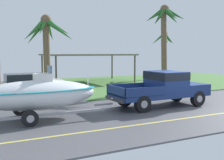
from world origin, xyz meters
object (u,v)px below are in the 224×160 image
object	(u,v)px
pickup_truck_towing	(165,87)
palm_tree_far_left	(47,38)
carport_awning	(88,55)
palm_tree_mid	(165,26)
parked_sedan_near	(28,84)
boat_on_trailer	(36,95)
palm_tree_near_right	(164,44)

from	to	relation	value
pickup_truck_towing	palm_tree_far_left	distance (m)	7.64
pickup_truck_towing	carport_awning	world-z (taller)	carport_awning
carport_awning	palm_tree_mid	distance (m)	8.01
parked_sedan_near	carport_awning	size ratio (longest dim) A/B	0.58
boat_on_trailer	parked_sedan_near	distance (m)	7.84
boat_on_trailer	carport_awning	distance (m)	14.58
parked_sedan_near	carport_awning	distance (m)	8.09
carport_awning	palm_tree_far_left	size ratio (longest dim) A/B	1.54
parked_sedan_near	carport_awning	xyz separation A→B (m)	(6.33, 4.68, 1.86)
carport_awning	palm_tree_mid	xyz separation A→B (m)	(3.32, -6.95, 2.19)
pickup_truck_towing	palm_tree_mid	size ratio (longest dim) A/B	0.87
palm_tree_mid	palm_tree_far_left	world-z (taller)	palm_tree_mid
parked_sedan_near	palm_tree_near_right	world-z (taller)	palm_tree_near_right
carport_awning	palm_tree_near_right	size ratio (longest dim) A/B	1.54
boat_on_trailer	palm_tree_mid	bearing A→B (deg)	26.87
palm_tree_mid	palm_tree_far_left	distance (m)	9.01
boat_on_trailer	palm_tree_mid	size ratio (longest dim) A/B	1.01
palm_tree_far_left	carport_awning	bearing A→B (deg)	51.73
boat_on_trailer	pickup_truck_towing	bearing A→B (deg)	0.00
boat_on_trailer	palm_tree_near_right	size ratio (longest dim) A/B	1.27
pickup_truck_towing	carport_awning	xyz separation A→B (m)	(0.79, 12.43, 1.51)
carport_awning	palm_tree_mid	bearing A→B (deg)	-64.44
pickup_truck_towing	palm_tree_near_right	bearing A→B (deg)	52.73
parked_sedan_near	palm_tree_far_left	bearing A→B (deg)	-73.77
parked_sedan_near	palm_tree_mid	world-z (taller)	palm_tree_mid
boat_on_trailer	palm_tree_far_left	bearing A→B (deg)	70.57
parked_sedan_near	palm_tree_far_left	size ratio (longest dim) A/B	0.90
pickup_truck_towing	parked_sedan_near	distance (m)	9.52
pickup_truck_towing	palm_tree_mid	world-z (taller)	palm_tree_mid
boat_on_trailer	carport_awning	world-z (taller)	carport_awning
carport_awning	boat_on_trailer	bearing A→B (deg)	-121.07
boat_on_trailer	palm_tree_near_right	world-z (taller)	palm_tree_near_right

